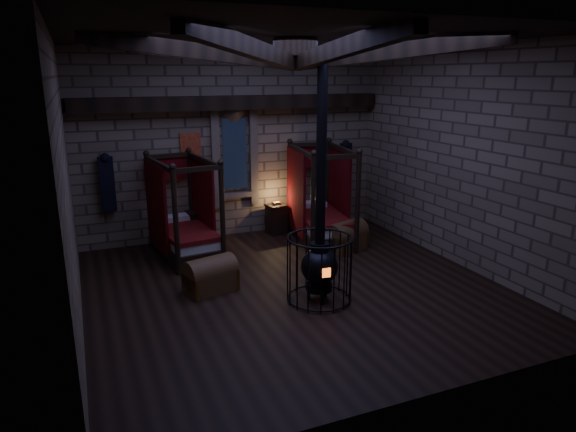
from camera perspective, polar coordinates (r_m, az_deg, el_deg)
name	(u,v)px	position (r m, az deg, el deg)	size (l,w,h in m)	color
room	(293,68)	(8.49, 0.55, 16.10)	(7.02, 7.02, 4.29)	black
bed_left	(184,232)	(10.83, -11.45, -1.76)	(1.24, 2.04, 2.02)	black
bed_right	(320,218)	(11.62, 3.56, -0.17)	(1.35, 2.15, 2.11)	black
trunk_left	(210,276)	(9.05, -8.61, -6.59)	(0.97, 0.75, 0.63)	brown
trunk_right	(346,237)	(11.07, 6.49, -2.31)	(1.02, 0.84, 0.65)	brown
nightstand_left	(198,227)	(11.59, -10.01, -1.19)	(0.48, 0.46, 0.89)	black
nightstand_right	(276,219)	(12.10, -1.30, -0.31)	(0.50, 0.48, 0.77)	black
stove	(319,264)	(8.47, 3.52, -5.29)	(1.08, 1.08, 4.05)	black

